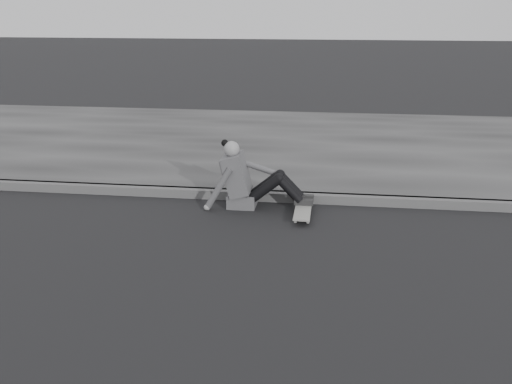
% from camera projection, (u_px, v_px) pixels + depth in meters
% --- Properties ---
extents(ground, '(80.00, 80.00, 0.00)m').
position_uv_depth(ground, '(361.00, 299.00, 5.06)').
color(ground, black).
rests_on(ground, ground).
extents(curb, '(24.00, 0.16, 0.12)m').
position_uv_depth(curb, '(353.00, 200.00, 7.47)').
color(curb, '#4E4E4E').
rests_on(curb, ground).
extents(sidewalk, '(24.00, 6.00, 0.12)m').
position_uv_depth(sidewalk, '(348.00, 146.00, 10.31)').
color(sidewalk, '#373737').
rests_on(sidewalk, ground).
extents(skateboard, '(0.20, 0.78, 0.09)m').
position_uv_depth(skateboard, '(303.00, 210.00, 7.05)').
color(skateboard, '#AAABA5').
rests_on(skateboard, ground).
extents(seated_woman, '(1.38, 0.46, 0.88)m').
position_uv_depth(seated_woman, '(247.00, 180.00, 7.28)').
color(seated_woman, '#4C4C4E').
rests_on(seated_woman, ground).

